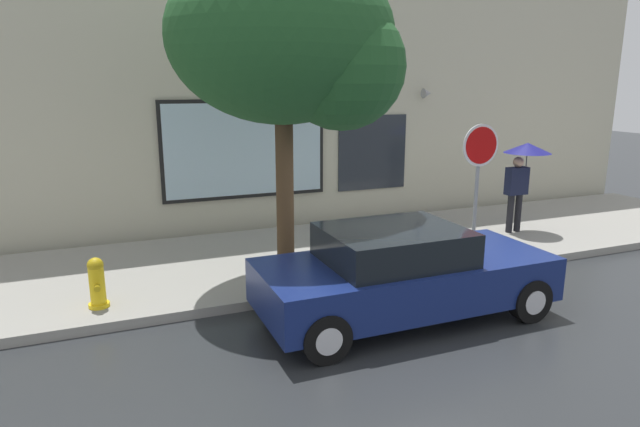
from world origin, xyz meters
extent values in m
plane|color=#282B2D|center=(0.00, 0.00, 0.00)|extent=(60.00, 60.00, 0.00)
cube|color=gray|center=(0.00, 3.00, 0.07)|extent=(20.00, 4.00, 0.15)
cube|color=beige|center=(0.00, 5.50, 3.50)|extent=(20.00, 0.40, 7.00)
cube|color=black|center=(-1.11, 5.27, 1.92)|extent=(3.69, 0.06, 2.18)
cube|color=silver|center=(-1.11, 5.24, 1.92)|extent=(3.53, 0.03, 2.02)
cube|color=#262B33|center=(2.05, 5.28, 1.70)|extent=(1.80, 0.04, 1.80)
cone|color=#99999E|center=(3.45, 5.15, 3.10)|extent=(0.22, 0.24, 0.24)
cube|color=navy|center=(-0.16, -0.06, 0.58)|extent=(4.28, 1.77, 0.63)
cube|color=black|center=(-0.38, -0.06, 1.13)|extent=(1.92, 1.56, 0.47)
cylinder|color=black|center=(1.43, 0.76, 0.32)|extent=(0.64, 0.22, 0.64)
cylinder|color=silver|center=(1.43, 0.76, 0.32)|extent=(0.35, 0.24, 0.35)
cylinder|color=black|center=(1.43, -0.87, 0.32)|extent=(0.64, 0.22, 0.64)
cylinder|color=silver|center=(1.43, -0.87, 0.32)|extent=(0.35, 0.24, 0.35)
cylinder|color=black|center=(-1.75, 0.76, 0.32)|extent=(0.64, 0.22, 0.64)
cylinder|color=silver|center=(-1.75, 0.76, 0.32)|extent=(0.35, 0.24, 0.35)
cylinder|color=black|center=(-1.75, -0.87, 0.32)|extent=(0.64, 0.22, 0.64)
cylinder|color=silver|center=(-1.75, -0.87, 0.32)|extent=(0.35, 0.24, 0.35)
cylinder|color=yellow|center=(-4.31, 1.64, 0.47)|extent=(0.22, 0.22, 0.64)
sphere|color=gold|center=(-4.31, 1.64, 0.79)|extent=(0.23, 0.23, 0.23)
cylinder|color=gold|center=(-4.31, 1.48, 0.50)|extent=(0.09, 0.12, 0.09)
cylinder|color=gold|center=(-4.31, 1.80, 0.50)|extent=(0.09, 0.12, 0.09)
cylinder|color=yellow|center=(-4.31, 1.64, 0.18)|extent=(0.30, 0.30, 0.06)
cylinder|color=black|center=(4.10, 2.67, 0.57)|extent=(0.14, 0.14, 0.84)
cylinder|color=black|center=(4.32, 2.67, 0.57)|extent=(0.14, 0.14, 0.84)
cube|color=#191E38|center=(4.21, 2.67, 1.28)|extent=(0.49, 0.22, 0.59)
sphere|color=tan|center=(4.21, 2.67, 1.70)|extent=(0.23, 0.23, 0.23)
cylinder|color=#4C4C51|center=(4.43, 2.67, 1.53)|extent=(0.02, 0.02, 0.90)
cone|color=navy|center=(4.43, 2.67, 1.99)|extent=(0.99, 0.99, 0.22)
cylinder|color=#4C3823|center=(-1.34, 1.87, 1.60)|extent=(0.29, 0.29, 2.91)
ellipsoid|color=#235628|center=(-1.34, 1.87, 4.05)|extent=(3.59, 3.05, 2.69)
sphere|color=#235628|center=(-0.53, 1.42, 3.60)|extent=(1.97, 1.97, 1.97)
cylinder|color=gray|center=(2.22, 1.49, 1.38)|extent=(0.07, 0.07, 2.46)
cylinder|color=white|center=(2.22, 1.45, 2.26)|extent=(0.76, 0.02, 0.76)
cylinder|color=red|center=(2.22, 1.43, 2.26)|extent=(0.66, 0.02, 0.66)
camera|label=1|loc=(-4.13, -6.54, 3.36)|focal=30.78mm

